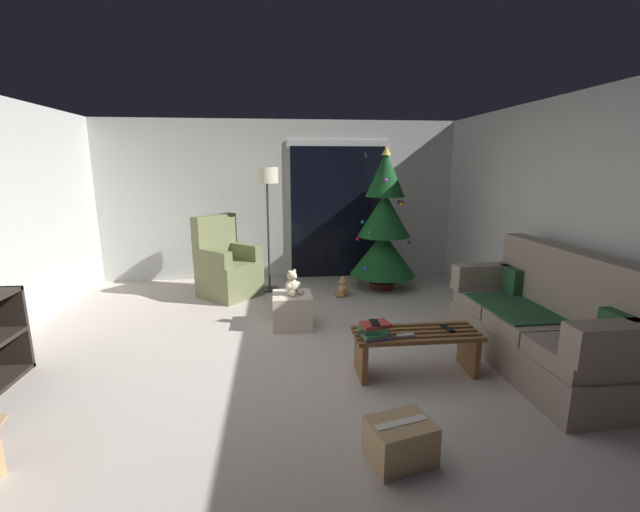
{
  "coord_description": "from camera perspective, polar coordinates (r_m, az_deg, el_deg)",
  "views": [
    {
      "loc": [
        -0.05,
        -3.65,
        1.81
      ],
      "look_at": [
        0.4,
        0.7,
        0.85
      ],
      "focal_mm": 23.26,
      "sensor_mm": 36.0,
      "label": 1
    }
  ],
  "objects": [
    {
      "name": "remote_black",
      "position": [
        3.88,
        17.14,
        -9.5
      ],
      "size": [
        0.08,
        0.16,
        0.02
      ],
      "primitive_type": "cube",
      "rotation": [
        0.0,
        0.0,
        3.38
      ],
      "color": "black",
      "rests_on": "coffee_table"
    },
    {
      "name": "armchair",
      "position": [
        5.97,
        -12.72,
        -1.58
      ],
      "size": [
        0.97,
        0.97,
        1.13
      ],
      "color": "olive",
      "rests_on": "ground"
    },
    {
      "name": "ottoman",
      "position": [
        4.78,
        -3.81,
        -7.45
      ],
      "size": [
        0.44,
        0.44,
        0.38
      ],
      "primitive_type": "cube",
      "color": "beige",
      "rests_on": "ground"
    },
    {
      "name": "floor_lamp",
      "position": [
        5.96,
        -7.29,
        9.36
      ],
      "size": [
        0.32,
        0.32,
        1.78
      ],
      "color": "#2D2D30",
      "rests_on": "ground"
    },
    {
      "name": "cell_phone",
      "position": [
        3.55,
        7.51,
        -9.05
      ],
      "size": [
        0.07,
        0.15,
        0.01
      ],
      "primitive_type": "cube",
      "rotation": [
        0.0,
        0.0,
        -0.03
      ],
      "color": "black",
      "rests_on": "book_stack"
    },
    {
      "name": "teddy_bear_honey_by_tree",
      "position": [
        5.85,
        3.14,
        -4.42
      ],
      "size": [
        0.2,
        0.2,
        0.29
      ],
      "color": "tan",
      "rests_on": "ground"
    },
    {
      "name": "wall_right",
      "position": [
        4.71,
        32.43,
        3.6
      ],
      "size": [
        0.12,
        6.0,
        2.5
      ],
      "primitive_type": "cube",
      "color": "beige",
      "rests_on": "ground"
    },
    {
      "name": "teddy_bear_cream",
      "position": [
        4.68,
        -3.78,
        -3.88
      ],
      "size": [
        0.21,
        0.22,
        0.29
      ],
      "color": "beige",
      "rests_on": "ottoman"
    },
    {
      "name": "cardboard_box_taped_mid_floor",
      "position": [
        2.87,
        10.99,
        -23.71
      ],
      "size": [
        0.45,
        0.38,
        0.27
      ],
      "color": "tan",
      "rests_on": "ground"
    },
    {
      "name": "book_stack",
      "position": [
        3.58,
        7.53,
        -10.09
      ],
      "size": [
        0.3,
        0.23,
        0.13
      ],
      "color": "#6B3D7A",
      "rests_on": "coffee_table"
    },
    {
      "name": "coffee_table",
      "position": [
        3.82,
        13.05,
        -11.9
      ],
      "size": [
        1.1,
        0.4,
        0.39
      ],
      "color": "brown",
      "rests_on": "ground"
    },
    {
      "name": "wall_back",
      "position": [
        6.74,
        -5.52,
        7.56
      ],
      "size": [
        5.72,
        0.12,
        2.5
      ],
      "primitive_type": "cube",
      "color": "beige",
      "rests_on": "ground"
    },
    {
      "name": "patio_door_frame",
      "position": [
        6.75,
        2.38,
        6.34
      ],
      "size": [
        1.6,
        0.02,
        2.2
      ],
      "primitive_type": "cube",
      "color": "silver",
      "rests_on": "ground"
    },
    {
      "name": "remote_silver",
      "position": [
        3.64,
        11.65,
        -10.67
      ],
      "size": [
        0.16,
        0.06,
        0.02
      ],
      "primitive_type": "cube",
      "rotation": [
        0.0,
        0.0,
        4.83
      ],
      "color": "#ADADB2",
      "rests_on": "coffee_table"
    },
    {
      "name": "patio_door_glass",
      "position": [
        6.74,
        2.4,
        5.9
      ],
      "size": [
        1.5,
        0.02,
        2.1
      ],
      "primitive_type": "cube",
      "color": "black",
      "rests_on": "ground"
    },
    {
      "name": "ground_plane",
      "position": [
        4.08,
        -4.71,
        -14.03
      ],
      "size": [
        7.0,
        7.0,
        0.0
      ],
      "primitive_type": "plane",
      "color": "#BCB2A8"
    },
    {
      "name": "couch",
      "position": [
        4.3,
        28.32,
        -8.35
      ],
      "size": [
        0.82,
        1.96,
        1.08
      ],
      "color": "gray",
      "rests_on": "ground"
    },
    {
      "name": "christmas_tree",
      "position": [
        6.11,
        8.77,
        3.8
      ],
      "size": [
        0.96,
        0.96,
        2.07
      ],
      "color": "#4C1E19",
      "rests_on": "ground"
    }
  ]
}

